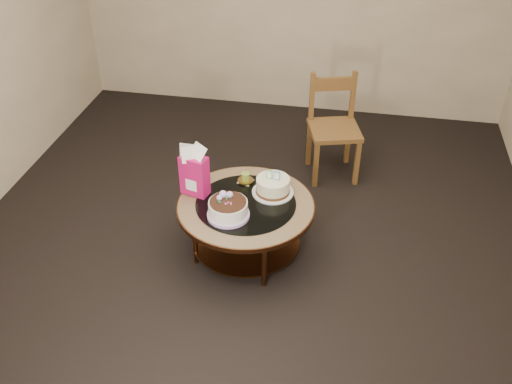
% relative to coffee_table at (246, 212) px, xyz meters
% --- Properties ---
extents(ground, '(5.00, 5.00, 0.00)m').
position_rel_coffee_table_xyz_m(ground, '(-0.00, 0.00, -0.38)').
color(ground, black).
rests_on(ground, ground).
extents(room_walls, '(4.52, 5.02, 2.61)m').
position_rel_coffee_table_xyz_m(room_walls, '(-0.00, 0.00, 1.16)').
color(room_walls, '#C5B195').
rests_on(room_walls, ground).
extents(coffee_table, '(1.02, 1.02, 0.46)m').
position_rel_coffee_table_xyz_m(coffee_table, '(0.00, 0.00, 0.00)').
color(coffee_table, brown).
rests_on(coffee_table, ground).
extents(decorated_cake, '(0.30, 0.30, 0.18)m').
position_rel_coffee_table_xyz_m(decorated_cake, '(-0.09, -0.17, 0.14)').
color(decorated_cake, '#C8A2E5').
rests_on(decorated_cake, coffee_table).
extents(cream_cake, '(0.31, 0.31, 0.20)m').
position_rel_coffee_table_xyz_m(cream_cake, '(0.17, 0.16, 0.14)').
color(cream_cake, silver).
rests_on(cream_cake, coffee_table).
extents(gift_bag, '(0.22, 0.19, 0.40)m').
position_rel_coffee_table_xyz_m(gift_bag, '(-0.40, 0.06, 0.28)').
color(gift_bag, '#CD1361').
rests_on(gift_bag, coffee_table).
extents(pillar_candle, '(0.13, 0.13, 0.09)m').
position_rel_coffee_table_xyz_m(pillar_candle, '(-0.06, 0.27, 0.11)').
color(pillar_candle, '#C7BB52').
rests_on(pillar_candle, coffee_table).
extents(dining_chair, '(0.53, 0.53, 0.93)m').
position_rel_coffee_table_xyz_m(dining_chair, '(0.55, 1.24, 0.09)').
color(dining_chair, brown).
rests_on(dining_chair, ground).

